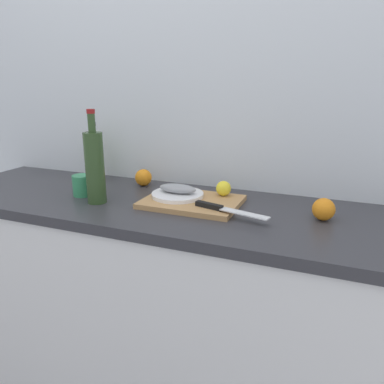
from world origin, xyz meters
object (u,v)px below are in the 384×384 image
(fish_fillet, at_px, (178,188))
(chef_knife, at_px, (222,208))
(wine_bottle, at_px, (95,166))
(olive_oil_bottle, at_px, (95,158))
(orange_0, at_px, (324,209))
(cutting_board, at_px, (192,202))
(white_plate, at_px, (178,195))
(lemon_0, at_px, (224,188))
(coffee_mug_0, at_px, (83,185))

(fish_fillet, xyz_separation_m, chef_knife, (0.22, -0.10, -0.02))
(fish_fillet, height_order, wine_bottle, wine_bottle)
(chef_knife, distance_m, wine_bottle, 0.52)
(olive_oil_bottle, relative_size, orange_0, 3.56)
(cutting_board, xyz_separation_m, white_plate, (-0.07, 0.01, 0.02))
(white_plate, relative_size, wine_bottle, 0.57)
(chef_knife, height_order, olive_oil_bottle, olive_oil_bottle)
(cutting_board, height_order, lemon_0, lemon_0)
(chef_knife, bearing_deg, cutting_board, 164.27)
(chef_knife, bearing_deg, coffee_mug_0, -168.14)
(chef_knife, relative_size, orange_0, 3.69)
(white_plate, height_order, olive_oil_bottle, olive_oil_bottle)
(chef_knife, height_order, coffee_mug_0, coffee_mug_0)
(white_plate, xyz_separation_m, wine_bottle, (-0.29, -0.13, 0.12))
(cutting_board, distance_m, olive_oil_bottle, 0.59)
(lemon_0, distance_m, orange_0, 0.40)
(chef_knife, relative_size, wine_bottle, 0.79)
(lemon_0, bearing_deg, fish_fillet, -154.42)
(wine_bottle, distance_m, coffee_mug_0, 0.16)
(fish_fillet, bearing_deg, cutting_board, -12.25)
(white_plate, relative_size, chef_knife, 0.72)
(chef_knife, bearing_deg, orange_0, 29.90)
(coffee_mug_0, height_order, orange_0, coffee_mug_0)
(chef_knife, bearing_deg, wine_bottle, -162.03)
(coffee_mug_0, bearing_deg, fish_fillet, 10.62)
(white_plate, height_order, coffee_mug_0, coffee_mug_0)
(fish_fillet, bearing_deg, coffee_mug_0, -169.38)
(olive_oil_bottle, height_order, orange_0, olive_oil_bottle)
(white_plate, bearing_deg, cutting_board, -12.25)
(wine_bottle, bearing_deg, coffee_mug_0, 151.64)
(white_plate, xyz_separation_m, coffee_mug_0, (-0.40, -0.07, 0.02))
(chef_knife, relative_size, olive_oil_bottle, 1.03)
(olive_oil_bottle, distance_m, coffee_mug_0, 0.25)
(wine_bottle, bearing_deg, fish_fillet, 24.67)
(olive_oil_bottle, distance_m, orange_0, 1.06)
(fish_fillet, height_order, orange_0, orange_0)
(cutting_board, height_order, orange_0, orange_0)
(white_plate, xyz_separation_m, chef_knife, (0.22, -0.10, 0.00))
(white_plate, distance_m, fish_fillet, 0.03)
(lemon_0, xyz_separation_m, orange_0, (0.39, -0.08, -0.01))
(olive_oil_bottle, bearing_deg, coffee_mug_0, -66.65)
(coffee_mug_0, bearing_deg, chef_knife, -2.34)
(white_plate, distance_m, wine_bottle, 0.34)
(wine_bottle, bearing_deg, chef_knife, 3.78)
(white_plate, height_order, wine_bottle, wine_bottle)
(white_plate, bearing_deg, coffee_mug_0, -169.38)
(wine_bottle, height_order, orange_0, wine_bottle)
(coffee_mug_0, bearing_deg, lemon_0, 15.29)
(cutting_board, height_order, wine_bottle, wine_bottle)
(cutting_board, bearing_deg, fish_fillet, 167.75)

